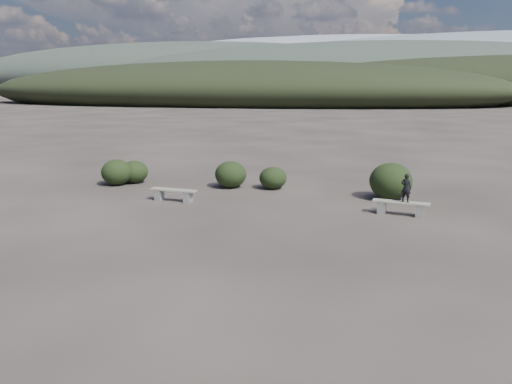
# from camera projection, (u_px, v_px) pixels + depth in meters

# --- Properties ---
(ground) EXTENTS (1200.00, 1200.00, 0.00)m
(ground) POSITION_uv_depth(u_px,v_px,m) (203.00, 266.00, 11.90)
(ground) COLOR #2C2522
(ground) RESTS_ON ground
(bench_left) EXTENTS (1.82, 0.55, 0.45)m
(bench_left) POSITION_uv_depth(u_px,v_px,m) (173.00, 194.00, 18.42)
(bench_left) COLOR gray
(bench_left) RESTS_ON ground
(bench_right) EXTENTS (1.87, 0.65, 0.46)m
(bench_right) POSITION_uv_depth(u_px,v_px,m) (401.00, 207.00, 16.47)
(bench_right) COLOR gray
(bench_right) RESTS_ON ground
(seated_person) EXTENTS (0.41, 0.34, 0.95)m
(seated_person) POSITION_uv_depth(u_px,v_px,m) (406.00, 188.00, 16.28)
(seated_person) COLOR black
(seated_person) RESTS_ON bench_right
(shrub_a) EXTENTS (1.19, 1.19, 0.98)m
(shrub_a) POSITION_uv_depth(u_px,v_px,m) (134.00, 172.00, 21.77)
(shrub_a) COLOR black
(shrub_a) RESTS_ON ground
(shrub_b) EXTENTS (1.30, 1.30, 1.11)m
(shrub_b) POSITION_uv_depth(u_px,v_px,m) (231.00, 174.00, 20.76)
(shrub_b) COLOR black
(shrub_b) RESTS_ON ground
(shrub_c) EXTENTS (1.13, 1.13, 0.91)m
(shrub_c) POSITION_uv_depth(u_px,v_px,m) (273.00, 178.00, 20.54)
(shrub_c) COLOR black
(shrub_c) RESTS_ON ground
(shrub_d) EXTENTS (1.58, 1.58, 1.38)m
(shrub_d) POSITION_uv_depth(u_px,v_px,m) (391.00, 181.00, 18.63)
(shrub_d) COLOR black
(shrub_d) RESTS_ON ground
(shrub_f) EXTENTS (1.29, 1.29, 1.10)m
(shrub_f) POSITION_uv_depth(u_px,v_px,m) (117.00, 172.00, 21.32)
(shrub_f) COLOR black
(shrub_f) RESTS_ON ground
(mountain_ridges) EXTENTS (500.00, 400.00, 56.00)m
(mountain_ridges) POSITION_uv_depth(u_px,v_px,m) (361.00, 73.00, 333.37)
(mountain_ridges) COLOR black
(mountain_ridges) RESTS_ON ground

